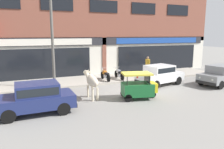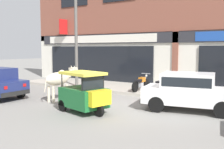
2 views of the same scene
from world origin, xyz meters
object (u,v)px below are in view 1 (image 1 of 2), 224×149
(utility_pole, at_px, (53,44))
(motorcycle_0, at_px, (105,75))
(car_0, at_px, (160,74))
(motorcycle_1, at_px, (119,74))
(cow, at_px, (92,81))
(car_3, at_px, (221,74))
(auto_rickshaw, at_px, (139,88))
(pedestrian, at_px, (148,64))
(car_2, at_px, (36,97))

(utility_pole, bearing_deg, motorcycle_0, 8.88)
(car_0, xyz_separation_m, motorcycle_1, (-2.14, 2.44, -0.27))
(cow, relative_size, motorcycle_0, 1.19)
(cow, bearing_deg, car_0, 13.08)
(cow, bearing_deg, car_3, -2.76)
(cow, xyz_separation_m, auto_rickshaw, (2.43, -1.13, -0.35))
(cow, height_order, motorcycle_0, cow)
(car_0, bearing_deg, motorcycle_0, 144.06)
(car_0, distance_m, auto_rickshaw, 4.00)
(motorcycle_0, height_order, pedestrian, pedestrian)
(car_0, relative_size, utility_pole, 0.66)
(car_2, xyz_separation_m, car_3, (12.79, 0.86, 0.00))
(car_0, distance_m, pedestrian, 3.18)
(utility_pole, bearing_deg, motorcycle_1, 7.18)
(car_3, height_order, auto_rickshaw, auto_rickshaw)
(motorcycle_0, relative_size, motorcycle_1, 1.00)
(car_2, xyz_separation_m, motorcycle_0, (5.42, 5.04, -0.27))
(car_0, height_order, pedestrian, pedestrian)
(car_2, distance_m, car_3, 12.81)
(cow, height_order, car_0, cow)
(motorcycle_0, xyz_separation_m, motorcycle_1, (1.19, 0.03, 0.00))
(car_3, height_order, motorcycle_1, car_3)
(motorcycle_1, height_order, pedestrian, pedestrian)
(cow, xyz_separation_m, car_3, (9.64, -0.47, -0.19))
(auto_rickshaw, relative_size, pedestrian, 1.34)
(pedestrian, bearing_deg, auto_rickshaw, -126.42)
(car_2, xyz_separation_m, utility_pole, (1.48, 4.43, 2.24))
(cow, bearing_deg, motorcycle_0, 58.45)
(auto_rickshaw, bearing_deg, cow, 155.15)
(pedestrian, bearing_deg, car_0, -105.89)
(motorcycle_0, relative_size, pedestrian, 1.13)
(cow, bearing_deg, utility_pole, 118.19)
(car_0, bearing_deg, motorcycle_1, 131.21)
(car_0, height_order, car_2, same)
(car_2, bearing_deg, car_0, 16.75)
(car_3, xyz_separation_m, pedestrian, (-3.18, 4.81, 0.33))
(car_2, xyz_separation_m, auto_rickshaw, (5.57, 0.20, -0.15))
(utility_pole, bearing_deg, car_2, -108.50)
(motorcycle_1, bearing_deg, car_0, -48.79)
(motorcycle_0, xyz_separation_m, pedestrian, (4.19, 0.63, 0.60))
(cow, bearing_deg, car_2, -157.05)
(motorcycle_0, xyz_separation_m, utility_pole, (-3.94, -0.62, 2.51))
(motorcycle_1, bearing_deg, car_2, -142.48)
(car_3, distance_m, auto_rickshaw, 7.24)
(car_0, xyz_separation_m, utility_pole, (-7.26, 1.79, 2.24))
(car_2, height_order, auto_rickshaw, auto_rickshaw)
(auto_rickshaw, height_order, motorcycle_0, auto_rickshaw)
(motorcycle_1, bearing_deg, cow, -132.80)
(auto_rickshaw, distance_m, pedestrian, 6.81)
(cow, distance_m, motorcycle_1, 5.12)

